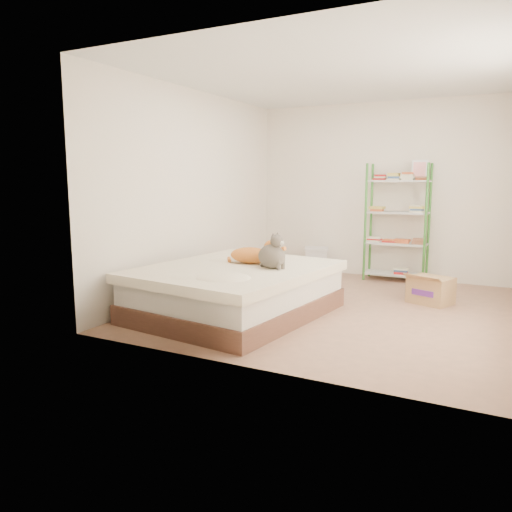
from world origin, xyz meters
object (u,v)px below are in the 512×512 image
Objects in this scene: orange_cat at (251,253)px; cardboard_box at (431,290)px; white_bin at (316,260)px; shelf_unit at (397,220)px; bed at (235,291)px; grey_cat at (272,251)px.

cardboard_box is at bearing 28.11° from orange_cat.
cardboard_box is 1.30× the size of white_bin.
orange_cat is 0.33× the size of shelf_unit.
white_bin is (-0.04, 2.64, -0.06)m from bed.
white_bin reaches higher than cardboard_box.
bed reaches higher than cardboard_box.
bed is 5.20× the size of white_bin.
shelf_unit is at bearing 58.20° from orange_cat.
grey_cat is 2.10m from cardboard_box.
cardboard_box is (1.44, 1.43, -0.56)m from grey_cat.
grey_cat is (0.40, 0.08, 0.46)m from bed.
white_bin is (-0.10, 2.39, -0.44)m from orange_cat.
shelf_unit is (1.18, 2.67, 0.62)m from bed.
grey_cat reaches higher than white_bin.
grey_cat is at bearing -106.64° from shelf_unit.
cardboard_box is 2.20m from white_bin.
orange_cat is 1.53× the size of grey_cat.
shelf_unit is (1.12, 2.42, 0.24)m from orange_cat.
bed is 4.00× the size of cardboard_box.
shelf_unit reaches higher than cardboard_box.
shelf_unit reaches higher than grey_cat.
grey_cat is at bearing -113.98° from cardboard_box.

